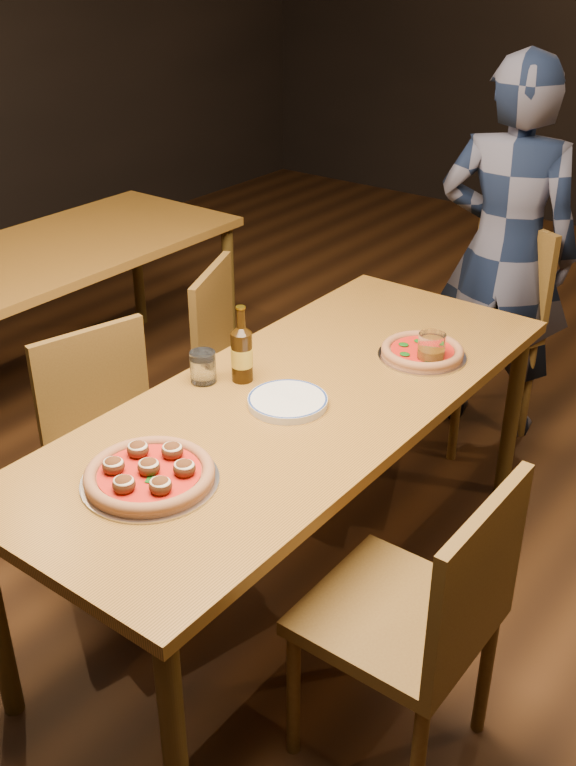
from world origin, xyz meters
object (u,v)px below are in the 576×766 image
Objects in this scene: pizza_meatball at (149,474)px; pizza_margherita at (422,351)px; table_main at (298,417)px; table_left at (31,271)px; chair_main_sw at (261,371)px; chair_end at (469,329)px; plate_stack at (288,402)px; chair_main_nw at (125,458)px; beer_bottle at (242,355)px; amber_glass at (431,350)px; water_glass at (203,367)px; chair_main_e at (396,613)px; diner at (506,253)px.

pizza_meatball reaches higher than pizza_margherita.
table_main is 1.00× the size of table_left.
pizza_meatball is at bearing -28.44° from table_left.
chair_main_sw is (1.15, 0.20, -0.22)m from table_left.
chair_end reaches higher than plate_stack.
chair_main_nw is 3.58× the size of beer_bottle.
beer_bottle is at bearing -39.55° from chair_main_nw.
amber_glass is (0.22, 0.44, 0.13)m from table_main.
water_glass is (0.24, 0.16, 0.36)m from chair_main_nw.
water_glass is (-0.26, 0.50, 0.03)m from pizza_meatball.
water_glass is (1.40, -0.40, 0.12)m from table_left.
pizza_margherita is (0.17, 0.48, 0.09)m from table_main.
beer_bottle is (0.34, -0.52, 0.38)m from chair_main_sw.
chair_end is (0.51, 0.80, 0.04)m from chair_main_sw.
chair_main_nw is 2.44× the size of pizza_meatball.
pizza_margherita is at bearing -153.40° from chair_main_e.
chair_end reaches higher than chair_main_nw.
chair_main_sw is 3.06× the size of pizza_margherita.
table_left is 1.22× the size of diner.
amber_glass is at bearing 63.04° from table_main.
table_main is at bearing -116.96° from amber_glass.
beer_bottle is at bearing -73.31° from chair_end.
diner reaches higher than beer_bottle.
chair_main_e reaches higher than amber_glass.
chair_main_sw reaches higher than plate_stack.
pizza_margherita is 0.75m from water_glass.
chair_end reaches higher than pizza_meatball.
chair_main_nw is 7.89× the size of amber_glass.
chair_main_nw is at bearing -146.58° from water_glass.
chair_main_nw is 1.13m from chair_main_e.
chair_main_nw is 0.76m from chair_main_sw.
chair_main_e is 0.96× the size of chair_end.
chair_end reaches higher than table_left.
chair_main_nw is 1.64m from chair_end.
chair_main_e is (1.14, -0.87, 0.02)m from chair_main_sw.
chair_main_sw is at bearing 123.53° from beer_bottle.
chair_end is 4.03× the size of plate_stack.
table_main is 0.78m from chair_main_sw.
amber_glass is at bearing -33.14° from chair_main_nw.
diner is (0.33, 1.53, 0.02)m from water_glass.
beer_bottle reaches higher than chair_main_nw.
chair_main_e reaches higher than plate_stack.
amber_glass is at bearing -155.30° from chair_main_e.
chair_main_e reaches higher than table_left.
pizza_meatball is 1.47× the size of beer_bottle.
amber_glass is at bearing 46.60° from beer_bottle.
pizza_margherita is at bearing 79.03° from pizza_meatball.
chair_main_e is at bearing -65.37° from amber_glass.
amber_glass is (0.26, -0.86, 0.31)m from chair_end.
amber_glass is (0.26, 1.04, 0.03)m from pizza_meatball.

